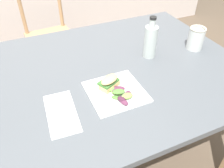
% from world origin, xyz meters
% --- Properties ---
extents(ground_plane, '(8.86, 8.86, 0.00)m').
position_xyz_m(ground_plane, '(0.00, 0.00, 0.00)').
color(ground_plane, brown).
extents(dining_table, '(1.36, 1.04, 0.74)m').
position_xyz_m(dining_table, '(0.02, -0.08, 0.63)').
color(dining_table, '#51565B').
rests_on(dining_table, ground).
extents(chair_wooden_far, '(0.43, 0.43, 0.87)m').
position_xyz_m(chair_wooden_far, '(-0.11, 0.99, 0.45)').
color(chair_wooden_far, tan).
rests_on(chair_wooden_far, ground).
extents(plate_lunch, '(0.24, 0.24, 0.01)m').
position_xyz_m(plate_lunch, '(-0.03, -0.26, 0.74)').
color(plate_lunch, white).
rests_on(plate_lunch, dining_table).
extents(sandwich_half_front, '(0.11, 0.09, 0.06)m').
position_xyz_m(sandwich_half_front, '(-0.05, -0.23, 0.78)').
color(sandwich_half_front, '#DBB270').
rests_on(sandwich_half_front, plate_lunch).
extents(salad_mixed_greens, '(0.10, 0.14, 0.03)m').
position_xyz_m(salad_mixed_greens, '(-0.03, -0.30, 0.76)').
color(salad_mixed_greens, '#518438').
rests_on(salad_mixed_greens, plate_lunch).
extents(napkin_folded, '(0.13, 0.25, 0.00)m').
position_xyz_m(napkin_folded, '(-0.28, -0.29, 0.74)').
color(napkin_folded, white).
rests_on(napkin_folded, dining_table).
extents(fork_on_napkin, '(0.03, 0.19, 0.00)m').
position_xyz_m(fork_on_napkin, '(-0.28, -0.27, 0.75)').
color(fork_on_napkin, silver).
rests_on(fork_on_napkin, napkin_folded).
extents(bottle_cold_brew, '(0.07, 0.07, 0.22)m').
position_xyz_m(bottle_cold_brew, '(0.26, -0.06, 0.82)').
color(bottle_cold_brew, '#472819').
rests_on(bottle_cold_brew, dining_table).
extents(mason_jar_iced_tea, '(0.09, 0.09, 0.13)m').
position_xyz_m(mason_jar_iced_tea, '(0.54, -0.09, 0.80)').
color(mason_jar_iced_tea, gold).
rests_on(mason_jar_iced_tea, dining_table).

